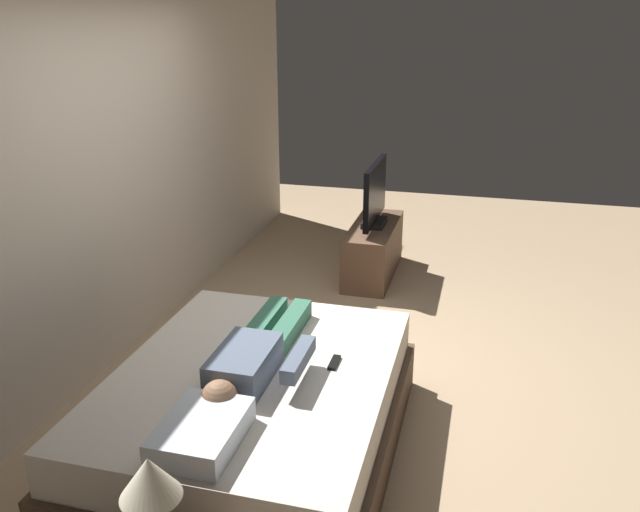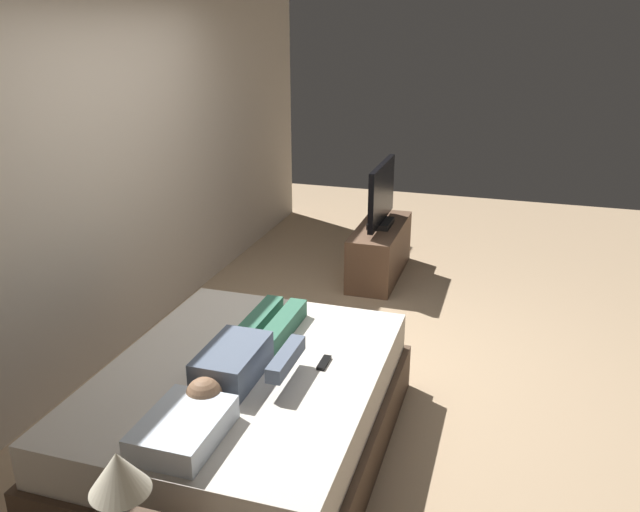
{
  "view_description": "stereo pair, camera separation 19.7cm",
  "coord_description": "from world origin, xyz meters",
  "px_view_note": "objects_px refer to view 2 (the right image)",
  "views": [
    {
      "loc": [
        -3.9,
        -0.87,
        2.36
      ],
      "look_at": [
        0.43,
        0.28,
        0.69
      ],
      "focal_mm": 36.59,
      "sensor_mm": 36.0,
      "label": 1
    },
    {
      "loc": [
        -3.84,
        -1.06,
        2.36
      ],
      "look_at": [
        0.43,
        0.28,
        0.69
      ],
      "focal_mm": 36.59,
      "sensor_mm": 36.0,
      "label": 2
    }
  ],
  "objects_px": {
    "tv": "(382,196)",
    "lamp": "(118,474)",
    "pillow": "(183,428)",
    "remote": "(324,363)",
    "bed": "(245,412)",
    "person": "(245,353)",
    "tv_stand": "(380,251)"
  },
  "relations": [
    {
      "from": "pillow",
      "to": "remote",
      "type": "relative_size",
      "value": 3.2
    },
    {
      "from": "person",
      "to": "tv_stand",
      "type": "bearing_deg",
      "value": -2.9
    },
    {
      "from": "remote",
      "to": "lamp",
      "type": "xyz_separation_m",
      "value": [
        -1.46,
        0.31,
        0.3
      ]
    },
    {
      "from": "pillow",
      "to": "remote",
      "type": "xyz_separation_m",
      "value": [
        0.84,
        -0.41,
        -0.05
      ]
    },
    {
      "from": "bed",
      "to": "person",
      "type": "distance_m",
      "value": 0.36
    },
    {
      "from": "bed",
      "to": "tv",
      "type": "bearing_deg",
      "value": -2.99
    },
    {
      "from": "tv_stand",
      "to": "person",
      "type": "bearing_deg",
      "value": 177.1
    },
    {
      "from": "bed",
      "to": "remote",
      "type": "height_order",
      "value": "remote"
    },
    {
      "from": "tv_stand",
      "to": "lamp",
      "type": "distance_m",
      "value": 4.17
    },
    {
      "from": "person",
      "to": "remote",
      "type": "xyz_separation_m",
      "value": [
        0.15,
        -0.4,
        -0.07
      ]
    },
    {
      "from": "pillow",
      "to": "tv_stand",
      "type": "height_order",
      "value": "pillow"
    },
    {
      "from": "bed",
      "to": "person",
      "type": "height_order",
      "value": "person"
    },
    {
      "from": "tv",
      "to": "bed",
      "type": "bearing_deg",
      "value": 177.01
    },
    {
      "from": "person",
      "to": "tv_stand",
      "type": "relative_size",
      "value": 1.15
    },
    {
      "from": "tv",
      "to": "lamp",
      "type": "relative_size",
      "value": 2.1
    },
    {
      "from": "bed",
      "to": "remote",
      "type": "xyz_separation_m",
      "value": [
        0.18,
        -0.41,
        0.29
      ]
    },
    {
      "from": "tv_stand",
      "to": "bed",
      "type": "bearing_deg",
      "value": 177.01
    },
    {
      "from": "tv",
      "to": "pillow",
      "type": "bearing_deg",
      "value": 177.58
    },
    {
      "from": "pillow",
      "to": "person",
      "type": "xyz_separation_m",
      "value": [
        0.69,
        -0.01,
        0.02
      ]
    },
    {
      "from": "person",
      "to": "tv",
      "type": "relative_size",
      "value": 1.43
    },
    {
      "from": "remote",
      "to": "lamp",
      "type": "bearing_deg",
      "value": 168.16
    },
    {
      "from": "tv",
      "to": "lamp",
      "type": "bearing_deg",
      "value": 179.39
    },
    {
      "from": "person",
      "to": "remote",
      "type": "height_order",
      "value": "person"
    },
    {
      "from": "remote",
      "to": "lamp",
      "type": "distance_m",
      "value": 1.52
    },
    {
      "from": "person",
      "to": "remote",
      "type": "bearing_deg",
      "value": -69.53
    },
    {
      "from": "bed",
      "to": "lamp",
      "type": "height_order",
      "value": "lamp"
    },
    {
      "from": "remote",
      "to": "tv",
      "type": "height_order",
      "value": "tv"
    },
    {
      "from": "pillow",
      "to": "lamp",
      "type": "relative_size",
      "value": 1.14
    },
    {
      "from": "pillow",
      "to": "remote",
      "type": "distance_m",
      "value": 0.94
    },
    {
      "from": "remote",
      "to": "tv_stand",
      "type": "distance_m",
      "value": 2.69
    },
    {
      "from": "tv",
      "to": "remote",
      "type": "bearing_deg",
      "value": -174.39
    },
    {
      "from": "pillow",
      "to": "person",
      "type": "bearing_deg",
      "value": -0.46
    }
  ]
}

